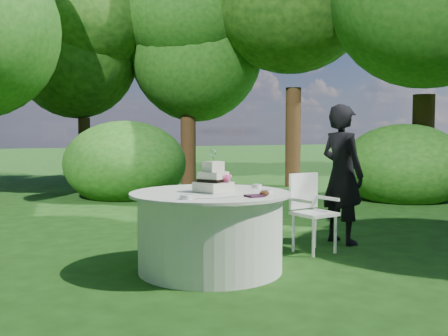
{
  "coord_description": "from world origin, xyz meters",
  "views": [
    {
      "loc": [
        -2.15,
        -4.57,
        1.36
      ],
      "look_at": [
        0.15,
        0.0,
        1.0
      ],
      "focal_mm": 42.0,
      "sensor_mm": 36.0,
      "label": 1
    }
  ],
  "objects_px": {
    "napkins": "(254,196)",
    "chair": "(310,206)",
    "table": "(210,231)",
    "guest": "(342,174)",
    "cake": "(214,180)"
  },
  "relations": [
    {
      "from": "napkins",
      "to": "guest",
      "type": "relative_size",
      "value": 0.08
    },
    {
      "from": "guest",
      "to": "table",
      "type": "height_order",
      "value": "guest"
    },
    {
      "from": "napkins",
      "to": "table",
      "type": "bearing_deg",
      "value": 110.61
    },
    {
      "from": "guest",
      "to": "napkins",
      "type": "bearing_deg",
      "value": 110.5
    },
    {
      "from": "guest",
      "to": "cake",
      "type": "relative_size",
      "value": 4.01
    },
    {
      "from": "cake",
      "to": "chair",
      "type": "relative_size",
      "value": 0.48
    },
    {
      "from": "napkins",
      "to": "table",
      "type": "relative_size",
      "value": 0.09
    },
    {
      "from": "guest",
      "to": "chair",
      "type": "height_order",
      "value": "guest"
    },
    {
      "from": "cake",
      "to": "chair",
      "type": "xyz_separation_m",
      "value": [
        1.33,
        0.25,
        -0.37
      ]
    },
    {
      "from": "chair",
      "to": "table",
      "type": "bearing_deg",
      "value": -170.16
    },
    {
      "from": "napkins",
      "to": "chair",
      "type": "xyz_separation_m",
      "value": [
        1.16,
        0.75,
        -0.26
      ]
    },
    {
      "from": "napkins",
      "to": "chair",
      "type": "relative_size",
      "value": 0.16
    },
    {
      "from": "guest",
      "to": "cake",
      "type": "xyz_separation_m",
      "value": [
        -1.93,
        -0.43,
        0.04
      ]
    },
    {
      "from": "table",
      "to": "chair",
      "type": "bearing_deg",
      "value": 9.84
    },
    {
      "from": "guest",
      "to": "cake",
      "type": "bearing_deg",
      "value": 95.21
    }
  ]
}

